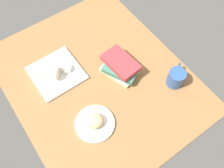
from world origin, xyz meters
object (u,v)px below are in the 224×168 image
at_px(round_plate, 95,124).
at_px(scone_pastry, 95,121).
at_px(square_plate, 57,73).
at_px(book_stack, 121,67).
at_px(coffee_mug, 176,77).
at_px(breakfast_wrap, 46,71).
at_px(sauce_cup, 66,68).

relative_size(round_plate, scone_pastry, 2.27).
relative_size(scone_pastry, square_plate, 0.34).
bearing_deg(book_stack, coffee_mug, 40.69).
relative_size(breakfast_wrap, coffee_mug, 1.09).
distance_m(scone_pastry, book_stack, 0.34).
height_order(scone_pastry, book_stack, book_stack).
distance_m(scone_pastry, breakfast_wrap, 0.38).
height_order(round_plate, book_stack, book_stack).
bearing_deg(book_stack, square_plate, -121.86).
bearing_deg(round_plate, sauce_cup, 172.85).
distance_m(square_plate, sauce_cup, 0.06).
bearing_deg(sauce_cup, book_stack, 55.53).
relative_size(sauce_cup, breakfast_wrap, 0.43).
bearing_deg(scone_pastry, round_plate, -100.79).
bearing_deg(breakfast_wrap, coffee_mug, 99.66).
bearing_deg(breakfast_wrap, square_plate, 119.78).
xyz_separation_m(round_plate, scone_pastry, (0.00, 0.00, 0.03)).
bearing_deg(square_plate, round_plate, 1.80).
height_order(square_plate, breakfast_wrap, breakfast_wrap).
distance_m(round_plate, coffee_mug, 0.48).
height_order(scone_pastry, sauce_cup, scone_pastry).
height_order(sauce_cup, coffee_mug, coffee_mug).
xyz_separation_m(scone_pastry, book_stack, (-0.18, 0.29, 0.00)).
bearing_deg(book_stack, round_plate, -58.45).
height_order(round_plate, coffee_mug, coffee_mug).
xyz_separation_m(breakfast_wrap, book_stack, (0.20, 0.34, -0.01)).
bearing_deg(breakfast_wrap, book_stack, 107.75).
relative_size(round_plate, breakfast_wrap, 1.44).
distance_m(round_plate, square_plate, 0.36).
relative_size(sauce_cup, book_stack, 0.25).
xyz_separation_m(round_plate, coffee_mug, (0.05, 0.48, 0.04)).
distance_m(round_plate, breakfast_wrap, 0.38).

